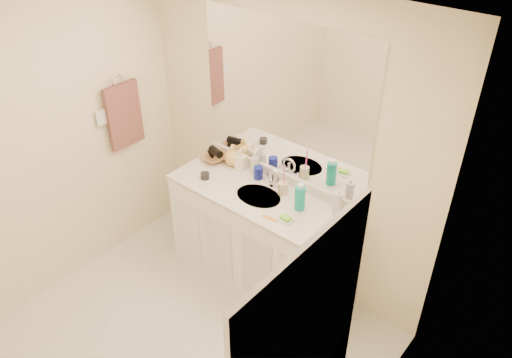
% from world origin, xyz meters
% --- Properties ---
extents(floor, '(2.60, 2.60, 0.00)m').
position_xyz_m(floor, '(0.00, 0.00, 0.00)').
color(floor, silver).
rests_on(floor, ground).
extents(ceiling, '(2.60, 2.60, 0.02)m').
position_xyz_m(ceiling, '(0.00, 0.00, 2.40)').
color(ceiling, white).
rests_on(ceiling, wall_back).
extents(wall_back, '(2.60, 0.02, 2.40)m').
position_xyz_m(wall_back, '(0.00, 1.30, 1.20)').
color(wall_back, '#FAEAC4').
rests_on(wall_back, floor).
extents(wall_left, '(0.02, 2.60, 2.40)m').
position_xyz_m(wall_left, '(-1.30, 0.00, 1.20)').
color(wall_left, '#FAEAC4').
rests_on(wall_left, floor).
extents(wall_right, '(0.02, 2.60, 2.40)m').
position_xyz_m(wall_right, '(1.30, 0.00, 1.20)').
color(wall_right, '#FAEAC4').
rests_on(wall_right, floor).
extents(vanity_cabinet, '(1.50, 0.55, 0.85)m').
position_xyz_m(vanity_cabinet, '(0.00, 1.02, 0.42)').
color(vanity_cabinet, white).
rests_on(vanity_cabinet, floor).
extents(countertop, '(1.52, 0.57, 0.03)m').
position_xyz_m(countertop, '(0.00, 1.02, 0.86)').
color(countertop, silver).
rests_on(countertop, vanity_cabinet).
extents(backsplash, '(1.52, 0.03, 0.08)m').
position_xyz_m(backsplash, '(0.00, 1.29, 0.92)').
color(backsplash, silver).
rests_on(backsplash, countertop).
extents(sink_basin, '(0.37, 0.37, 0.02)m').
position_xyz_m(sink_basin, '(0.00, 1.00, 0.87)').
color(sink_basin, beige).
rests_on(sink_basin, countertop).
extents(faucet, '(0.02, 0.02, 0.11)m').
position_xyz_m(faucet, '(0.00, 1.18, 0.94)').
color(faucet, silver).
rests_on(faucet, countertop).
extents(mirror, '(1.48, 0.01, 1.20)m').
position_xyz_m(mirror, '(0.00, 1.29, 1.56)').
color(mirror, white).
rests_on(mirror, wall_back).
extents(blue_mug, '(0.09, 0.09, 0.10)m').
position_xyz_m(blue_mug, '(-0.16, 1.19, 0.93)').
color(blue_mug, navy).
rests_on(blue_mug, countertop).
extents(tan_cup, '(0.10, 0.10, 0.10)m').
position_xyz_m(tan_cup, '(0.12, 1.15, 0.93)').
color(tan_cup, beige).
rests_on(tan_cup, countertop).
extents(toothbrush, '(0.01, 0.04, 0.21)m').
position_xyz_m(toothbrush, '(0.13, 1.15, 1.03)').
color(toothbrush, '#FF43A5').
rests_on(toothbrush, tan_cup).
extents(mouthwash_bottle, '(0.08, 0.08, 0.19)m').
position_xyz_m(mouthwash_bottle, '(0.33, 1.08, 0.97)').
color(mouthwash_bottle, '#0C998B').
rests_on(mouthwash_bottle, countertop).
extents(clear_pump_bottle, '(0.07, 0.07, 0.17)m').
position_xyz_m(clear_pump_bottle, '(0.57, 1.20, 0.97)').
color(clear_pump_bottle, silver).
rests_on(clear_pump_bottle, countertop).
extents(soap_dish, '(0.11, 0.09, 0.01)m').
position_xyz_m(soap_dish, '(0.34, 0.90, 0.89)').
color(soap_dish, white).
rests_on(soap_dish, countertop).
extents(green_soap, '(0.08, 0.06, 0.03)m').
position_xyz_m(green_soap, '(0.34, 0.90, 0.90)').
color(green_soap, '#7BCA31').
rests_on(green_soap, soap_dish).
extents(orange_comb, '(0.12, 0.04, 0.00)m').
position_xyz_m(orange_comb, '(0.24, 0.84, 0.88)').
color(orange_comb, orange).
rests_on(orange_comb, countertop).
extents(dark_jar, '(0.07, 0.07, 0.05)m').
position_xyz_m(dark_jar, '(-0.48, 0.92, 0.90)').
color(dark_jar, black).
rests_on(dark_jar, countertop).
extents(soap_bottle_white, '(0.10, 0.10, 0.20)m').
position_xyz_m(soap_bottle_white, '(-0.23, 1.25, 0.98)').
color(soap_bottle_white, silver).
rests_on(soap_bottle_white, countertop).
extents(soap_bottle_cream, '(0.10, 0.10, 0.18)m').
position_xyz_m(soap_bottle_cream, '(-0.35, 1.21, 0.97)').
color(soap_bottle_cream, '#F8F1CA').
rests_on(soap_bottle_cream, countertop).
extents(soap_bottle_yellow, '(0.19, 0.19, 0.18)m').
position_xyz_m(soap_bottle_yellow, '(-0.45, 1.22, 0.97)').
color(soap_bottle_yellow, '#E5BB59').
rests_on(soap_bottle_yellow, countertop).
extents(wicker_basket, '(0.25, 0.25, 0.05)m').
position_xyz_m(wicker_basket, '(-0.62, 1.17, 0.91)').
color(wicker_basket, '#AB7045').
rests_on(wicker_basket, countertop).
extents(hair_dryer, '(0.14, 0.09, 0.07)m').
position_xyz_m(hair_dryer, '(-0.60, 1.17, 0.97)').
color(hair_dryer, black).
rests_on(hair_dryer, wicker_basket).
extents(towel_ring, '(0.01, 0.11, 0.11)m').
position_xyz_m(towel_ring, '(-1.27, 0.77, 1.55)').
color(towel_ring, silver).
rests_on(towel_ring, wall_left).
extents(hand_towel, '(0.04, 0.32, 0.55)m').
position_xyz_m(hand_towel, '(-1.25, 0.77, 1.25)').
color(hand_towel, '#4E2C29').
rests_on(hand_towel, towel_ring).
extents(switch_plate, '(0.01, 0.08, 0.13)m').
position_xyz_m(switch_plate, '(-1.27, 0.57, 1.30)').
color(switch_plate, white).
rests_on(switch_plate, wall_left).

